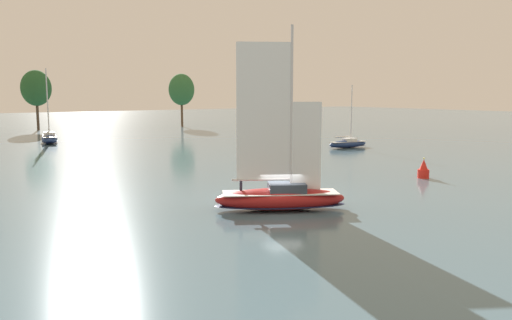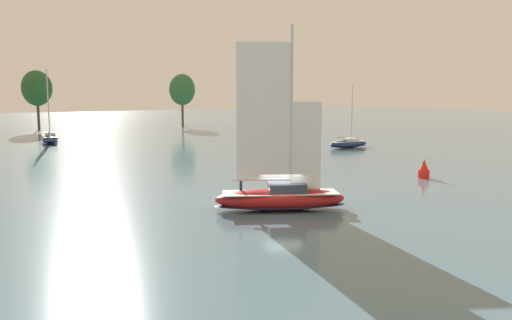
{
  "view_description": "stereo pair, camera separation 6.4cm",
  "coord_description": "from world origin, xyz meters",
  "px_view_note": "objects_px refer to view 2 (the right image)",
  "views": [
    {
      "loc": [
        -20.49,
        -27.09,
        8.05
      ],
      "look_at": [
        0.0,
        3.0,
        3.17
      ],
      "focal_mm": 35.0,
      "sensor_mm": 36.0,
      "label": 1
    },
    {
      "loc": [
        -20.43,
        -27.12,
        8.05
      ],
      "look_at": [
        0.0,
        3.0,
        3.17
      ],
      "focal_mm": 35.0,
      "sensor_mm": 36.0,
      "label": 2
    }
  ],
  "objects_px": {
    "sailboat_main": "(280,196)",
    "sailboat_moored_near_marina": "(50,137)",
    "tree_shore_left": "(37,88)",
    "channel_buoy": "(424,170)",
    "sailboat_moored_far_slip": "(348,144)",
    "tree_shore_center": "(182,90)"
  },
  "relations": [
    {
      "from": "tree_shore_center",
      "to": "sailboat_moored_far_slip",
      "type": "height_order",
      "value": "tree_shore_center"
    },
    {
      "from": "sailboat_main",
      "to": "sailboat_moored_far_slip",
      "type": "relative_size",
      "value": 1.36
    },
    {
      "from": "sailboat_moored_far_slip",
      "to": "channel_buoy",
      "type": "height_order",
      "value": "sailboat_moored_far_slip"
    },
    {
      "from": "sailboat_moored_near_marina",
      "to": "channel_buoy",
      "type": "height_order",
      "value": "sailboat_moored_near_marina"
    },
    {
      "from": "tree_shore_center",
      "to": "sailboat_main",
      "type": "bearing_deg",
      "value": -111.58
    },
    {
      "from": "sailboat_moored_far_slip",
      "to": "sailboat_main",
      "type": "bearing_deg",
      "value": -140.98
    },
    {
      "from": "tree_shore_center",
      "to": "sailboat_moored_near_marina",
      "type": "xyz_separation_m",
      "value": [
        -35.81,
        -24.64,
        -7.96
      ]
    },
    {
      "from": "tree_shore_center",
      "to": "sailboat_moored_near_marina",
      "type": "relative_size",
      "value": 1.06
    },
    {
      "from": "sailboat_moored_far_slip",
      "to": "tree_shore_center",
      "type": "bearing_deg",
      "value": 89.33
    },
    {
      "from": "channel_buoy",
      "to": "sailboat_main",
      "type": "bearing_deg",
      "value": -171.63
    },
    {
      "from": "channel_buoy",
      "to": "tree_shore_center",
      "type": "bearing_deg",
      "value": 80.31
    },
    {
      "from": "sailboat_main",
      "to": "sailboat_moored_near_marina",
      "type": "bearing_deg",
      "value": 92.66
    },
    {
      "from": "tree_shore_left",
      "to": "sailboat_moored_far_slip",
      "type": "bearing_deg",
      "value": -64.3
    },
    {
      "from": "sailboat_main",
      "to": "sailboat_moored_near_marina",
      "type": "height_order",
      "value": "sailboat_main"
    },
    {
      "from": "sailboat_moored_near_marina",
      "to": "sailboat_moored_far_slip",
      "type": "xyz_separation_m",
      "value": [
        35.14,
        -32.72,
        -0.34
      ]
    },
    {
      "from": "tree_shore_left",
      "to": "sailboat_main",
      "type": "height_order",
      "value": "tree_shore_left"
    },
    {
      "from": "tree_shore_left",
      "to": "sailboat_main",
      "type": "distance_m",
      "value": 90.72
    },
    {
      "from": "sailboat_main",
      "to": "sailboat_moored_far_slip",
      "type": "bearing_deg",
      "value": 39.02
    },
    {
      "from": "tree_shore_left",
      "to": "tree_shore_center",
      "type": "relative_size",
      "value": 1.03
    },
    {
      "from": "sailboat_main",
      "to": "sailboat_moored_near_marina",
      "type": "distance_m",
      "value": 59.04
    },
    {
      "from": "sailboat_moored_near_marina",
      "to": "channel_buoy",
      "type": "bearing_deg",
      "value": -68.59
    },
    {
      "from": "tree_shore_left",
      "to": "channel_buoy",
      "type": "xyz_separation_m",
      "value": [
        17.72,
        -87.51,
        -8.38
      ]
    }
  ]
}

